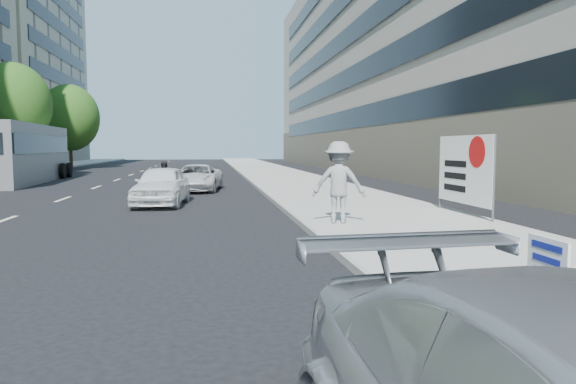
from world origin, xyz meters
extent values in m
plane|color=black|center=(0.00, 0.00, 0.00)|extent=(160.00, 160.00, 0.00)
cube|color=gray|center=(4.00, 20.00, 0.07)|extent=(5.00, 120.00, 0.15)
cube|color=gray|center=(17.00, 32.00, 10.00)|extent=(14.00, 70.00, 20.00)
cylinder|color=#382616|center=(-13.70, 30.00, 1.49)|extent=(0.30, 0.30, 2.97)
ellipsoid|color=#255015|center=(-13.70, 30.00, 4.89)|extent=(4.80, 4.80, 5.52)
cylinder|color=#382616|center=(-13.70, 44.00, 1.31)|extent=(0.30, 0.30, 2.62)
ellipsoid|color=#255015|center=(-13.70, 44.00, 4.79)|extent=(5.40, 5.40, 6.21)
cube|color=black|center=(1.90, -3.50, 0.20)|extent=(0.26, 0.11, 0.10)
cylinder|color=navy|center=(1.96, -3.30, 0.47)|extent=(0.14, 0.14, 0.46)
cube|color=black|center=(1.90, -3.30, 0.20)|extent=(0.26, 0.11, 0.10)
cylinder|color=tan|center=(2.22, -3.00, 0.88)|extent=(0.30, 0.21, 0.18)
cube|color=white|center=(2.15, -2.85, 1.01)|extent=(0.03, 0.55, 0.40)
imported|color=gray|center=(2.30, 5.29, 1.16)|extent=(1.46, 1.09, 2.02)
cylinder|color=#4C4C4C|center=(6.20, 4.88, 1.25)|extent=(0.06, 0.06, 2.20)
cylinder|color=#4C4C4C|center=(6.20, 7.88, 1.25)|extent=(0.06, 0.06, 2.20)
cube|color=silver|center=(6.18, 6.38, 1.40)|extent=(0.04, 3.00, 1.90)
cylinder|color=#A50C0C|center=(6.16, 5.68, 1.90)|extent=(0.01, 0.84, 0.84)
cube|color=black|center=(6.16, 6.88, 1.55)|extent=(0.01, 1.30, 0.18)
cube|color=black|center=(6.16, 6.88, 1.20)|extent=(0.01, 1.30, 0.18)
cube|color=black|center=(6.16, 6.88, 0.85)|extent=(0.01, 1.30, 0.18)
imported|color=white|center=(-2.52, 11.41, 0.69)|extent=(2.00, 4.19, 1.38)
imported|color=silver|center=(-1.42, 17.12, 0.61)|extent=(2.59, 4.62, 1.22)
cylinder|color=black|center=(-2.70, 14.57, 0.32)|extent=(0.17, 0.65, 0.64)
cylinder|color=black|center=(-2.70, 15.97, 0.32)|extent=(0.17, 0.65, 0.64)
cube|color=black|center=(-2.70, 15.27, 0.55)|extent=(0.33, 1.21, 0.35)
imported|color=black|center=(-2.70, 15.17, 0.71)|extent=(0.73, 0.59, 1.42)
cube|color=slate|center=(-11.42, 24.35, 1.65)|extent=(3.14, 12.12, 3.30)
cube|color=black|center=(-10.15, 24.35, 2.20)|extent=(0.67, 11.49, 1.00)
cylinder|color=black|center=(-10.17, 19.85, 0.50)|extent=(0.30, 1.01, 1.00)
cylinder|color=black|center=(-10.17, 21.85, 0.50)|extent=(0.30, 1.01, 1.00)
cylinder|color=black|center=(-12.67, 27.85, 0.50)|extent=(0.30, 1.01, 1.00)
cylinder|color=black|center=(-10.17, 27.85, 0.50)|extent=(0.30, 1.01, 1.00)
cylinder|color=black|center=(-12.67, 29.35, 0.50)|extent=(0.30, 1.01, 1.00)
cylinder|color=black|center=(-10.17, 29.35, 0.50)|extent=(0.30, 1.01, 1.00)
camera|label=1|loc=(-0.87, -7.01, 2.02)|focal=32.00mm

